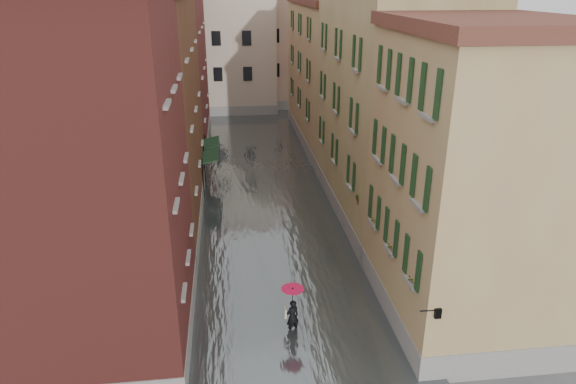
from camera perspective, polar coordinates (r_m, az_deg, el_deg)
ground at (r=23.48m, az=-0.30°, el=-11.52°), size 120.00×120.00×0.00m
floodwater at (r=34.97m, az=-2.73°, el=0.46°), size 10.00×60.00×0.20m
building_left_near at (r=19.21m, az=-20.85°, el=0.79°), size 6.00×8.00×13.00m
building_left_mid at (r=29.60m, az=-16.13°, el=8.08°), size 6.00×14.00×12.50m
building_left_far at (r=44.09m, az=-13.40°, el=13.75°), size 6.00×16.00×14.00m
building_right_near at (r=21.00m, az=19.67°, el=0.54°), size 6.00×8.00×11.50m
building_right_mid at (r=30.57m, az=11.01°, el=9.45°), size 6.00×14.00×13.00m
building_right_far at (r=44.97m, az=5.20°, el=12.78°), size 6.00×16.00×11.50m
building_end_cream at (r=57.79m, az=-7.86°, el=15.50°), size 12.00×9.00×13.00m
building_end_pink at (r=60.39m, az=1.07°, el=15.50°), size 10.00×9.00×12.00m
awning_near at (r=34.09m, az=-8.67°, el=3.86°), size 1.09×2.72×2.80m
awning_far at (r=36.91m, az=-8.57°, el=5.29°), size 1.09×2.70×2.80m
wall_lantern at (r=17.97m, az=16.20°, el=-12.73°), size 0.71×0.22×0.35m
window_planters at (r=21.95m, az=10.65°, el=-3.93°), size 0.59×8.57×0.84m
pedestrian_main at (r=20.65m, az=0.49°, el=-12.56°), size 0.92×0.92×2.06m
pedestrian_far at (r=42.25m, az=-7.75°, el=5.08°), size 0.82×0.69×1.49m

